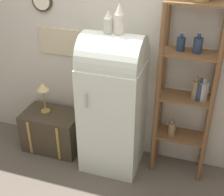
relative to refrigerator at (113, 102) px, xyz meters
name	(u,v)px	position (x,y,z in m)	size (l,w,h in m)	color
ground_plane	(105,176)	(0.00, -0.27, -0.81)	(12.00, 12.00, 0.00)	#60564C
wall_back	(122,43)	(0.00, 0.31, 0.54)	(7.00, 0.09, 2.70)	beige
refrigerator	(113,102)	(0.00, 0.00, 0.00)	(0.62, 0.60, 1.55)	silver
suitcase_trunk	(53,130)	(-0.78, 0.03, -0.57)	(0.67, 0.44, 0.49)	#423828
shelf_unit	(188,88)	(0.73, 0.11, 0.22)	(0.57, 0.29, 1.87)	brown
vase_left	(108,22)	(-0.05, 0.00, 0.84)	(0.09, 0.09, 0.21)	beige
vase_center	(119,20)	(0.06, 0.01, 0.87)	(0.10, 0.10, 0.28)	silver
desk_lamp	(43,89)	(-0.86, 0.05, -0.02)	(0.14, 0.14, 0.38)	#AD8942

